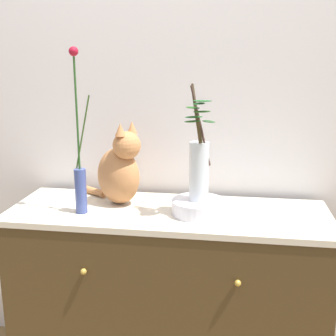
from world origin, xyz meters
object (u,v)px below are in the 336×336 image
(bowl_porcelain, at_px, (198,207))
(cat_sitting, at_px, (119,170))
(vase_slim_green, at_px, (80,173))
(sideboard, at_px, (168,299))
(vase_glass_clear, at_px, (199,166))

(bowl_porcelain, bearing_deg, cat_sitting, 166.73)
(vase_slim_green, bearing_deg, bowl_porcelain, 6.62)
(cat_sitting, height_order, vase_slim_green, vase_slim_green)
(sideboard, bearing_deg, vase_glass_clear, -12.99)
(bowl_porcelain, bearing_deg, vase_slim_green, -173.38)
(vase_slim_green, bearing_deg, sideboard, 12.99)
(cat_sitting, xyz_separation_m, vase_glass_clear, (0.34, -0.09, 0.05))
(sideboard, height_order, cat_sitting, cat_sitting)
(cat_sitting, height_order, vase_glass_clear, vase_glass_clear)
(vase_slim_green, height_order, vase_glass_clear, vase_slim_green)
(sideboard, height_order, bowl_porcelain, bowl_porcelain)
(vase_slim_green, height_order, bowl_porcelain, vase_slim_green)
(vase_slim_green, distance_m, vase_glass_clear, 0.47)
(cat_sitting, distance_m, vase_slim_green, 0.19)
(vase_glass_clear, bearing_deg, sideboard, 167.01)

